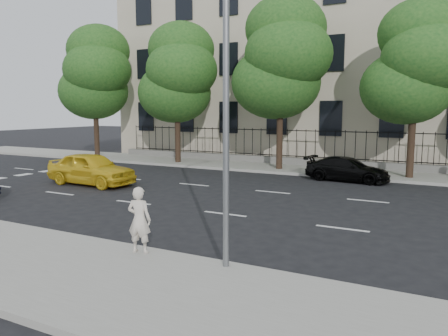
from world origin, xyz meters
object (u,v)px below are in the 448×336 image
Objects in this scene: yellow_taxi at (91,169)px; black_sedan at (347,169)px; street_light at (237,37)px; woman_near at (139,220)px.

black_sedan is (10.61, 6.72, -0.17)m from yellow_taxi.
street_light is at bearing -118.96° from yellow_taxi.
woman_near is (8.60, -7.22, 0.18)m from yellow_taxi.
street_light is at bearing -175.10° from woman_near.
yellow_taxi is 2.82× the size of woman_near.
yellow_taxi is (-10.87, 6.55, -4.37)m from street_light.
street_light is 4.81m from woman_near.
woman_near reaches higher than yellow_taxi.
yellow_taxi is at bearing 148.94° from street_light.
street_light is 14.03m from black_sedan.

